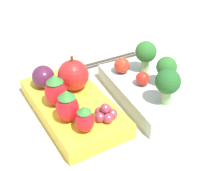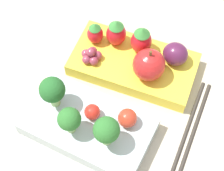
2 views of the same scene
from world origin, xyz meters
name	(u,v)px [view 1 (image 1 of 2)]	position (x,y,z in m)	size (l,w,h in m)	color
ground_plane	(114,108)	(0.00, 0.00, 0.00)	(4.00, 4.00, 0.00)	#BCB29E
bento_box_savoury	(149,90)	(-0.01, 0.07, 0.01)	(0.19, 0.11, 0.03)	silver
bento_box_fruit	(73,107)	(-0.01, -0.06, 0.01)	(0.21, 0.13, 0.02)	yellow
broccoli_floret_0	(168,83)	(0.05, 0.06, 0.06)	(0.04, 0.04, 0.06)	#93B770
broccoli_floret_1	(166,68)	(0.01, 0.09, 0.06)	(0.03, 0.03, 0.05)	#93B770
broccoli_floret_2	(146,53)	(-0.04, 0.08, 0.06)	(0.04, 0.04, 0.06)	#93B770
cherry_tomato_0	(122,65)	(-0.05, 0.04, 0.04)	(0.03, 0.03, 0.03)	red
cherry_tomato_1	(143,79)	(-0.01, 0.05, 0.04)	(0.02, 0.02, 0.02)	red
apple	(73,75)	(-0.04, -0.05, 0.05)	(0.05, 0.05, 0.06)	red
strawberry_0	(56,91)	(-0.01, -0.09, 0.05)	(0.03, 0.03, 0.05)	red
strawberry_1	(85,119)	(0.06, -0.07, 0.04)	(0.03, 0.03, 0.04)	red
strawberry_2	(67,106)	(0.03, -0.08, 0.05)	(0.03, 0.03, 0.05)	red
plum	(43,77)	(-0.07, -0.09, 0.04)	(0.04, 0.04, 0.04)	#511E42
grape_cluster	(105,113)	(0.05, -0.03, 0.03)	(0.03, 0.03, 0.02)	#93384C
chopsticks_pair	(90,65)	(-0.14, 0.01, 0.00)	(0.04, 0.21, 0.01)	#332D28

